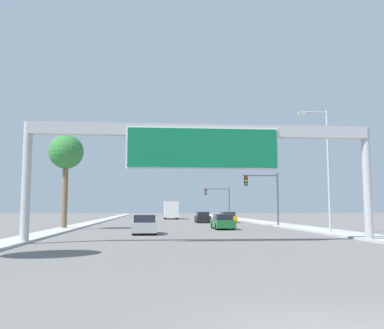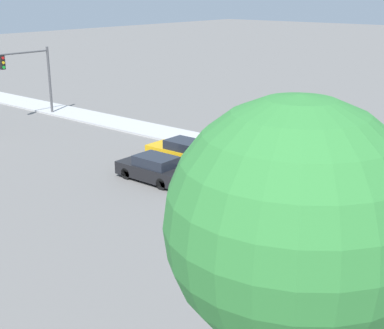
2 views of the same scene
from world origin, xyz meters
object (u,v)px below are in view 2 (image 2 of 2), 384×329
at_px(car_mid_right, 154,169).
at_px(car_far_right, 185,152).
at_px(palm_tree_background, 292,238).
at_px(traffic_light_mid_block, 33,71).

bearing_deg(car_mid_right, car_far_right, 12.16).
xyz_separation_m(car_mid_right, palm_tree_background, (-14.54, -16.20, 6.31)).
height_order(traffic_light_mid_block, palm_tree_background, palm_tree_background).
xyz_separation_m(car_mid_right, traffic_light_mid_block, (5.20, 18.13, 3.13)).
bearing_deg(car_far_right, car_mid_right, -167.84).
bearing_deg(traffic_light_mid_block, car_mid_right, -106.00).
distance_m(car_mid_right, car_far_right, 3.58).
xyz_separation_m(car_mid_right, car_far_right, (3.50, 0.75, -0.01)).
xyz_separation_m(car_far_right, traffic_light_mid_block, (1.70, 17.37, 3.14)).
xyz_separation_m(car_far_right, palm_tree_background, (-18.04, -16.95, 6.31)).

